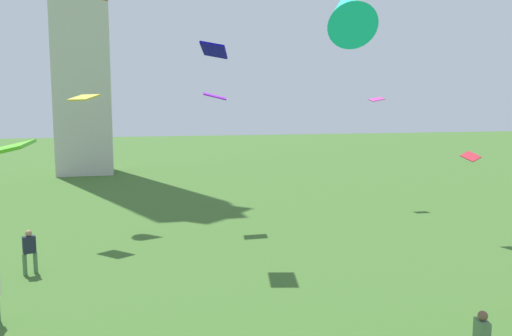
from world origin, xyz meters
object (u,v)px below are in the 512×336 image
object	(u,v)px
person_3	(29,249)
kite_flying_8	(377,99)
kite_flying_0	(7,149)
kite_flying_1	(214,50)
kite_flying_5	(215,96)
kite_flying_4	(471,156)
kite_flying_2	(347,11)
kite_flying_6	(84,98)

from	to	relation	value
person_3	kite_flying_8	bearing A→B (deg)	6.62
person_3	kite_flying_8	distance (m)	23.69
kite_flying_0	kite_flying_1	world-z (taller)	kite_flying_1
person_3	kite_flying_5	world-z (taller)	kite_flying_5
person_3	kite_flying_4	distance (m)	20.70
kite_flying_0	kite_flying_2	distance (m)	9.93
kite_flying_5	kite_flying_6	distance (m)	7.03
kite_flying_1	kite_flying_5	distance (m)	5.92
kite_flying_0	kite_flying_1	bearing A→B (deg)	-29.92
kite_flying_2	kite_flying_6	distance (m)	15.20
kite_flying_0	kite_flying_1	xyz separation A→B (m)	(6.72, 9.55, 3.51)
person_3	kite_flying_8	world-z (taller)	kite_flying_8
person_3	kite_flying_2	distance (m)	14.91
kite_flying_4	kite_flying_2	bearing A→B (deg)	112.72
kite_flying_2	kite_flying_5	world-z (taller)	kite_flying_2
kite_flying_0	kite_flying_4	size ratio (longest dim) A/B	1.79
person_3	kite_flying_5	bearing A→B (deg)	19.09
kite_flying_1	kite_flying_5	bearing A→B (deg)	-173.60
kite_flying_1	kite_flying_2	size ratio (longest dim) A/B	0.68
kite_flying_5	kite_flying_6	bearing A→B (deg)	18.56
kite_flying_0	kite_flying_6	distance (m)	13.80
kite_flying_5	kite_flying_0	bearing A→B (deg)	69.99
kite_flying_1	kite_flying_6	size ratio (longest dim) A/B	1.08
kite_flying_0	kite_flying_8	distance (m)	26.66
kite_flying_2	kite_flying_4	bearing A→B (deg)	-131.66
person_3	kite_flying_2	world-z (taller)	kite_flying_2
kite_flying_6	kite_flying_8	distance (m)	19.18
person_3	kite_flying_4	world-z (taller)	kite_flying_4
kite_flying_1	kite_flying_4	world-z (taller)	kite_flying_1
kite_flying_1	kite_flying_8	xyz separation A→B (m)	(12.84, 8.51, -1.95)
kite_flying_0	kite_flying_1	size ratio (longest dim) A/B	0.81
person_3	kite_flying_6	xyz separation A→B (m)	(1.93, 5.57, 6.08)
kite_flying_0	kite_flying_5	xyz separation A→B (m)	(7.77, 15.06, 1.62)
kite_flying_4	kite_flying_6	xyz separation A→B (m)	(-18.53, 5.47, 2.92)
person_3	kite_flying_0	distance (m)	9.39
kite_flying_0	kite_flying_5	bearing A→B (deg)	-22.09
kite_flying_1	kite_flying_4	distance (m)	13.69
kite_flying_6	kite_flying_8	bearing A→B (deg)	61.16
kite_flying_1	kite_flying_4	size ratio (longest dim) A/B	2.20
kite_flying_8	kite_flying_1	bearing A→B (deg)	33.02
kite_flying_1	kite_flying_8	world-z (taller)	kite_flying_1
kite_flying_5	kite_flying_8	size ratio (longest dim) A/B	1.49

